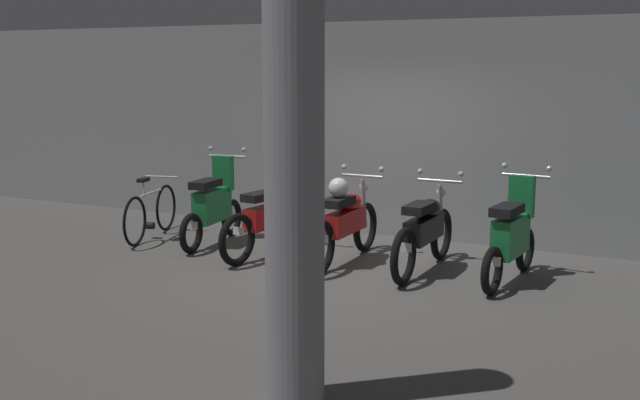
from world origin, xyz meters
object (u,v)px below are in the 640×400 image
bicycle (151,213)px  support_pillar (294,196)px  motorbike_slot_2 (345,220)px  motorbike_slot_1 (271,217)px  motorbike_slot_4 (512,236)px  motorbike_slot_3 (425,230)px  motorbike_slot_0 (213,205)px

bicycle → support_pillar: 5.93m
motorbike_slot_2 → bicycle: (-3.02, 0.05, -0.17)m
motorbike_slot_1 → motorbike_slot_4: motorbike_slot_4 is taller
motorbike_slot_3 → bicycle: (-4.04, 0.02, -0.13)m
motorbike_slot_1 → motorbike_slot_4: size_ratio=1.16×
motorbike_slot_2 → motorbike_slot_4: size_ratio=1.16×
motorbike_slot_2 → motorbike_slot_3: (1.02, 0.03, -0.04)m
motorbike_slot_2 → bicycle: 3.03m
motorbike_slot_4 → support_pillar: (-0.71, -3.84, 0.98)m
motorbike_slot_1 → motorbike_slot_3: bearing=2.7°
motorbike_slot_3 → motorbike_slot_2: bearing=-178.1°
motorbike_slot_3 → motorbike_slot_4: bearing=-0.6°
motorbike_slot_3 → support_pillar: (0.31, -3.85, 1.02)m
motorbike_slot_0 → motorbike_slot_2: motorbike_slot_0 is taller
motorbike_slot_0 → motorbike_slot_2: bearing=-4.4°
motorbike_slot_0 → motorbike_slot_1: size_ratio=0.86×
motorbike_slot_2 → support_pillar: 4.16m
motorbike_slot_0 → motorbike_slot_3: (3.05, -0.12, -0.04)m
support_pillar → motorbike_slot_4: bearing=79.5°
motorbike_slot_1 → motorbike_slot_4: (3.05, 0.08, 0.04)m
motorbike_slot_2 → bicycle: motorbike_slot_2 is taller
motorbike_slot_2 → motorbike_slot_3: same height
motorbike_slot_1 → bicycle: size_ratio=1.15×
bicycle → motorbike_slot_1: bearing=-3.2°
motorbike_slot_4 → support_pillar: size_ratio=0.56×
motorbike_slot_4 → motorbike_slot_3: bearing=179.4°
motorbike_slot_0 → support_pillar: (3.36, -3.97, 0.98)m
bicycle → motorbike_slot_4: bearing=-0.3°
motorbike_slot_1 → motorbike_slot_2: 1.01m
motorbike_slot_0 → motorbike_slot_2: 2.04m
motorbike_slot_4 → bicycle: motorbike_slot_4 is taller
support_pillar → motorbike_slot_2: bearing=109.1°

